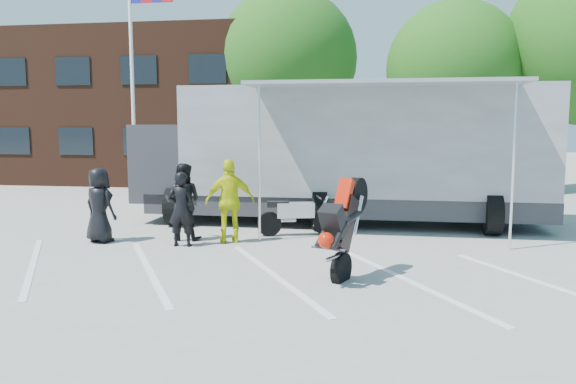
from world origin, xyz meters
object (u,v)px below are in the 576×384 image
(flagpole, at_px, (138,57))
(stunt_bike_rider, at_px, (355,273))
(tree_left, at_px, (287,59))
(spectator_leather_b, at_px, (181,209))
(tree_mid, at_px, (455,69))
(spectator_leather_a, at_px, (99,205))
(parked_motorcycle, at_px, (297,235))
(spectator_hivis, at_px, (230,201))
(spectator_leather_c, at_px, (183,202))
(transporter_truck, at_px, (344,223))

(flagpole, height_order, stunt_bike_rider, flagpole)
(flagpole, bearing_deg, tree_left, 54.72)
(stunt_bike_rider, relative_size, spectator_leather_b, 1.17)
(tree_left, bearing_deg, stunt_bike_rider, -76.06)
(spectator_leather_b, bearing_deg, tree_mid, -125.64)
(tree_left, relative_size, spectator_leather_a, 4.97)
(parked_motorcycle, distance_m, stunt_bike_rider, 3.69)
(stunt_bike_rider, relative_size, spectator_hivis, 1.02)
(tree_mid, xyz_separation_m, spectator_hivis, (-6.33, -11.34, -3.98))
(stunt_bike_rider, xyz_separation_m, spectator_hivis, (-2.96, 2.30, 0.97))
(parked_motorcycle, height_order, spectator_leather_c, spectator_leather_c)
(flagpole, height_order, parked_motorcycle, flagpole)
(tree_mid, height_order, spectator_leather_a, tree_mid)
(spectator_leather_c, xyz_separation_m, spectator_hivis, (1.19, -0.14, 0.06))
(tree_mid, relative_size, stunt_bike_rider, 3.88)
(transporter_truck, distance_m, spectator_leather_b, 5.02)
(parked_motorcycle, bearing_deg, flagpole, 34.87)
(transporter_truck, bearing_deg, tree_mid, 65.32)
(tree_left, height_order, spectator_leather_a, tree_left)
(spectator_leather_b, bearing_deg, parked_motorcycle, -150.22)
(tree_mid, distance_m, stunt_bike_rider, 14.90)
(stunt_bike_rider, bearing_deg, transporter_truck, 116.97)
(spectator_leather_a, distance_m, spectator_leather_c, 1.90)
(spectator_hivis, bearing_deg, tree_left, -109.89)
(spectator_leather_b, bearing_deg, stunt_bike_rider, 152.02)
(stunt_bike_rider, height_order, spectator_leather_b, spectator_leather_b)
(flagpole, relative_size, spectator_leather_b, 4.75)
(transporter_truck, relative_size, parked_motorcycle, 5.78)
(transporter_truck, relative_size, spectator_leather_c, 6.44)
(tree_mid, xyz_separation_m, spectator_leather_a, (-9.33, -11.78, -4.08))
(transporter_truck, height_order, stunt_bike_rider, transporter_truck)
(transporter_truck, bearing_deg, stunt_bike_rider, -84.16)
(spectator_leather_a, bearing_deg, flagpole, -52.10)
(transporter_truck, distance_m, parked_motorcycle, 2.22)
(flagpole, relative_size, spectator_leather_a, 4.60)
(spectator_leather_c, bearing_deg, stunt_bike_rider, 148.34)
(parked_motorcycle, height_order, stunt_bike_rider, stunt_bike_rider)
(flagpole, xyz_separation_m, parked_motorcycle, (6.34, -5.29, -5.05))
(transporter_truck, relative_size, stunt_bike_rider, 5.92)
(parked_motorcycle, xyz_separation_m, spectator_hivis, (-1.42, -1.05, 0.97))
(spectator_leather_a, bearing_deg, spectator_leather_b, -161.22)
(tree_left, height_order, parked_motorcycle, tree_left)
(parked_motorcycle, relative_size, spectator_leather_a, 1.17)
(spectator_leather_b, bearing_deg, tree_left, -95.45)
(parked_motorcycle, height_order, spectator_leather_a, spectator_leather_a)
(stunt_bike_rider, distance_m, spectator_leather_c, 4.90)
(flagpole, height_order, tree_left, tree_left)
(spectator_leather_a, bearing_deg, stunt_bike_rider, -175.22)
(spectator_leather_a, height_order, spectator_hivis, spectator_hivis)
(tree_mid, relative_size, spectator_leather_a, 4.42)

